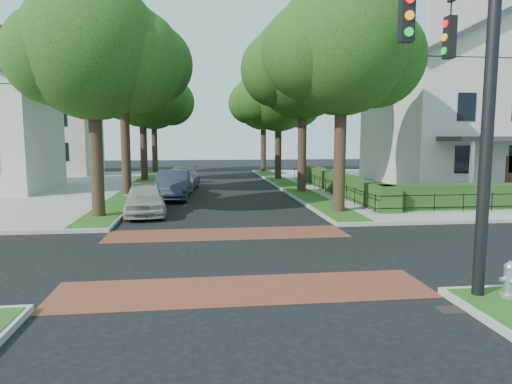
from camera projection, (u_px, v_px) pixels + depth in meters
ground at (234, 256)px, 14.07m from camera, size 120.00×120.00×0.00m
sidewalk_ne at (468, 184)px, 35.14m from camera, size 30.00×30.00×0.15m
crosswalk_far at (228, 234)px, 17.23m from camera, size 9.00×2.20×0.01m
crosswalk_near at (243, 290)px, 10.92m from camera, size 9.00×2.20×0.01m
storm_drain at (453, 310)px, 9.66m from camera, size 0.65×0.45×0.01m
grass_strip_ne at (288, 185)px, 33.53m from camera, size 1.60×29.80×0.02m
grass_strip_nw at (138, 187)px, 32.22m from camera, size 1.60×29.80×0.02m
tree_right_near at (343, 50)px, 20.96m from camera, size 7.75×6.67×10.66m
tree_right_mid at (304, 68)px, 28.82m from camera, size 8.25×7.09×11.22m
tree_right_far at (279, 97)px, 37.79m from camera, size 7.25×6.23×9.74m
tree_right_back at (264, 101)px, 46.62m from camera, size 7.50×6.45×10.20m
tree_left_near at (96, 53)px, 19.67m from camera, size 7.50×6.45×10.20m
tree_left_mid at (125, 58)px, 27.44m from camera, size 8.00×6.88×11.48m
tree_left_far at (144, 93)px, 36.43m from camera, size 7.00×6.02×9.86m
tree_left_back at (155, 99)px, 45.29m from camera, size 7.75×6.66×10.44m
hedge_main_road at (335, 182)px, 29.69m from camera, size 1.00×18.00×1.20m
fence_main_road at (323, 184)px, 29.61m from camera, size 0.06×18.00×0.90m
house_victorian at (472, 102)px, 31.14m from camera, size 13.00×13.05×12.48m
house_left_far at (45, 122)px, 43.13m from camera, size 10.00×9.00×10.14m
traffic_signal at (475, 87)px, 9.75m from camera, size 2.17×2.00×8.00m
parked_car_front at (145, 198)px, 21.35m from camera, size 2.35×4.79×1.57m
parked_car_middle at (173, 185)px, 26.80m from camera, size 1.89×5.14×1.68m
parked_car_rear at (181, 179)px, 31.56m from camera, size 2.72×5.49×1.53m
fire_hydrant at (509, 280)px, 9.91m from camera, size 0.45×0.47×0.83m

